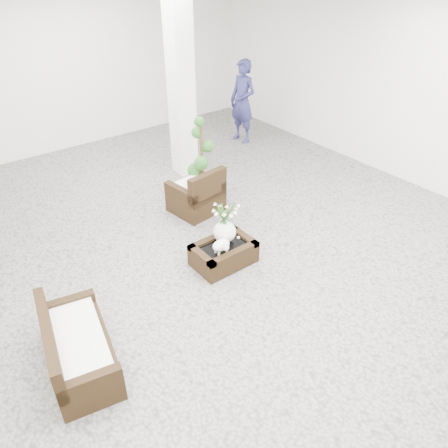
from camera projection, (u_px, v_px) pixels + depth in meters
ground at (220, 255)px, 6.80m from camera, size 11.00×11.00×0.00m
column at (181, 87)px, 8.32m from camera, size 0.40×0.40×3.50m
coffee_table at (223, 254)px, 6.55m from camera, size 0.90×0.60×0.31m
sheep_figurine at (221, 246)px, 6.28m from camera, size 0.28×0.23×0.21m
planter_narcissus at (225, 218)px, 6.37m from camera, size 0.44×0.44×0.80m
tealight at (238, 237)px, 6.62m from camera, size 0.04×0.04×0.03m
armchair at (195, 189)px, 7.70m from camera, size 0.88×0.85×0.84m
loveseat at (78, 342)px, 4.86m from camera, size 0.90×1.46×0.73m
topiary at (202, 160)px, 7.82m from camera, size 0.43×0.43×1.59m
shopper at (243, 102)px, 10.16m from camera, size 0.54×0.75×1.90m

